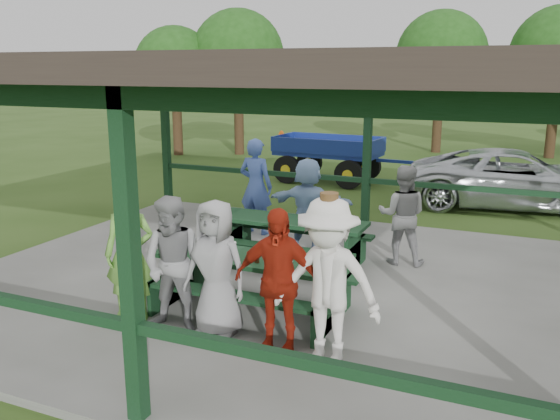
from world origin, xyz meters
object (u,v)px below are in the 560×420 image
at_px(spectator_lblue, 308,205).
at_px(pickup_truck, 517,179).
at_px(farm_trailer, 328,158).
at_px(contestant_red, 277,281).
at_px(spectator_grey, 402,215).
at_px(contestant_green, 129,254).
at_px(contestant_white_fedora, 328,283).
at_px(picnic_table_near, 251,277).
at_px(picnic_table_far, 289,236).
at_px(contestant_grey_mid, 216,268).
at_px(spectator_blue, 256,186).
at_px(contestant_grey_left, 175,265).

height_order(spectator_lblue, pickup_truck, spectator_lblue).
bearing_deg(farm_trailer, contestant_red, -70.38).
bearing_deg(spectator_grey, farm_trailer, -69.93).
xyz_separation_m(contestant_green, contestant_white_fedora, (2.65, -0.12, 0.06)).
height_order(contestant_white_fedora, pickup_truck, contestant_white_fedora).
bearing_deg(contestant_red, farm_trailer, 98.97).
bearing_deg(picnic_table_near, picnic_table_far, 98.47).
relative_size(contestant_grey_mid, pickup_truck, 0.34).
height_order(picnic_table_near, farm_trailer, farm_trailer).
bearing_deg(spectator_lblue, spectator_blue, -26.06).
relative_size(contestant_red, pickup_truck, 0.34).
distance_m(contestant_grey_mid, pickup_truck, 9.45).
distance_m(spectator_blue, farm_trailer, 6.19).
bearing_deg(spectator_lblue, picnic_table_near, 95.85).
height_order(picnic_table_near, picnic_table_far, same).
distance_m(contestant_green, contestant_white_fedora, 2.66).
height_order(picnic_table_far, contestant_grey_mid, contestant_grey_mid).
bearing_deg(contestant_white_fedora, picnic_table_near, 146.58).
distance_m(contestant_green, spectator_grey, 4.45).
bearing_deg(contestant_green, picnic_table_far, 50.87).
bearing_deg(picnic_table_far, picnic_table_near, -81.53).
bearing_deg(contestant_green, picnic_table_near, 12.46).
relative_size(picnic_table_near, contestant_grey_mid, 1.58).
distance_m(picnic_table_far, pickup_truck, 6.98).
height_order(spectator_lblue, farm_trailer, spectator_lblue).
height_order(picnic_table_near, contestant_grey_mid, contestant_grey_mid).
distance_m(contestant_grey_mid, spectator_lblue, 3.56).
relative_size(contestant_green, contestant_grey_left, 1.03).
bearing_deg(contestant_white_fedora, spectator_lblue, 114.65).
height_order(contestant_green, spectator_blue, spectator_blue).
distance_m(picnic_table_near, spectator_lblue, 2.83).
bearing_deg(contestant_grey_mid, spectator_blue, 111.03).
height_order(contestant_grey_mid, contestant_red, contestant_red).
height_order(picnic_table_near, spectator_blue, spectator_blue).
distance_m(contestant_green, contestant_red, 2.06).
relative_size(contestant_grey_mid, contestant_white_fedora, 0.87).
relative_size(contestant_grey_left, spectator_grey, 1.02).
height_order(spectator_lblue, spectator_grey, spectator_lblue).
bearing_deg(spectator_lblue, contestant_green, 74.48).
height_order(contestant_grey_left, spectator_grey, contestant_grey_left).
height_order(picnic_table_far, pickup_truck, pickup_truck).
xyz_separation_m(contestant_green, contestant_red, (2.06, -0.08, -0.02)).
relative_size(picnic_table_far, pickup_truck, 0.51).
bearing_deg(contestant_red, spectator_blue, 111.47).
height_order(contestant_grey_mid, pickup_truck, contestant_grey_mid).
distance_m(picnic_table_far, contestant_grey_left, 2.90).
bearing_deg(contestant_grey_mid, contestant_red, -7.38).
distance_m(spectator_blue, pickup_truck, 6.55).
height_order(contestant_grey_left, pickup_truck, contestant_grey_left).
xyz_separation_m(spectator_blue, pickup_truck, (4.48, 4.77, -0.34)).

